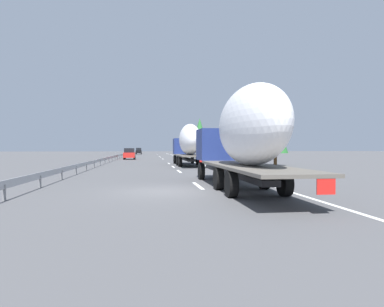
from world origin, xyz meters
TOP-DOWN VIEW (x-y plane):
  - ground_plane at (40.00, 0.00)m, footprint 260.00×260.00m
  - lane_stripe_0 at (2.00, -1.80)m, footprint 3.20×0.20m
  - lane_stripe_1 at (12.48, -1.80)m, footprint 3.20×0.20m
  - lane_stripe_2 at (19.13, -1.80)m, footprint 3.20×0.20m
  - lane_stripe_3 at (26.49, -1.80)m, footprint 3.20×0.20m
  - lane_stripe_4 at (43.35, -1.80)m, footprint 3.20×0.20m
  - lane_stripe_5 at (54.91, -1.80)m, footprint 3.20×0.20m
  - lane_stripe_6 at (61.27, -1.80)m, footprint 3.20×0.20m
  - lane_stripe_7 at (77.72, -1.80)m, footprint 3.20×0.20m
  - lane_stripe_8 at (88.46, -1.80)m, footprint 3.20×0.20m
  - lane_stripe_9 at (78.90, -1.80)m, footprint 3.20×0.20m
  - edge_line_right at (45.00, -5.50)m, footprint 110.00×0.20m
  - truck_lead at (21.09, -3.60)m, footprint 12.69×2.55m
  - truck_trailing at (0.05, -3.60)m, footprint 14.01×2.55m
  - car_red_compact at (42.16, 3.89)m, footprint 4.18×1.89m
  - car_black_suv at (87.00, 3.59)m, footprint 4.68×1.76m
  - road_sign at (38.99, -6.70)m, footprint 0.10×0.90m
  - tree_0 at (82.89, -9.63)m, footprint 2.55×2.55m
  - tree_1 at (51.68, -9.61)m, footprint 3.57×3.57m
  - tree_2 at (83.89, -11.02)m, footprint 2.76×2.76m
  - tree_3 at (20.06, -13.10)m, footprint 2.74×2.74m
  - guardrail_median at (43.00, 6.00)m, footprint 94.00×0.10m

SIDE VIEW (x-z plane):
  - ground_plane at x=40.00m, z-range 0.00..0.00m
  - lane_stripe_0 at x=2.00m, z-range 0.00..0.01m
  - lane_stripe_1 at x=12.48m, z-range 0.00..0.01m
  - lane_stripe_2 at x=19.13m, z-range 0.00..0.01m
  - lane_stripe_3 at x=26.49m, z-range 0.00..0.01m
  - lane_stripe_4 at x=43.35m, z-range 0.00..0.01m
  - lane_stripe_5 at x=54.91m, z-range 0.00..0.01m
  - lane_stripe_6 at x=61.27m, z-range 0.00..0.01m
  - lane_stripe_7 at x=77.72m, z-range 0.00..0.01m
  - lane_stripe_8 at x=88.46m, z-range 0.00..0.01m
  - lane_stripe_9 at x=78.90m, z-range 0.00..0.01m
  - edge_line_right at x=45.00m, z-range 0.00..0.01m
  - guardrail_median at x=43.00m, z-range 0.20..0.96m
  - car_red_compact at x=42.16m, z-range 0.00..1.89m
  - car_black_suv at x=87.00m, z-range 0.00..1.93m
  - road_sign at x=38.99m, z-range 0.61..3.82m
  - truck_lead at x=21.09m, z-range 0.26..4.71m
  - truck_trailing at x=0.05m, z-range 0.28..4.91m
  - tree_3 at x=20.06m, z-range 0.67..6.28m
  - tree_2 at x=83.89m, z-range 0.78..6.57m
  - tree_0 at x=82.89m, z-range 0.97..7.70m
  - tree_1 at x=51.68m, z-range 0.97..8.88m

